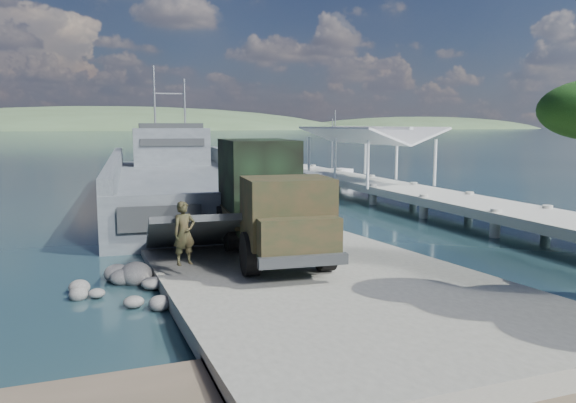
% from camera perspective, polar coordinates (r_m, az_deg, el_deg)
% --- Properties ---
extents(ground, '(1400.00, 1400.00, 0.00)m').
position_cam_1_polar(ground, '(19.65, 2.08, -8.15)').
color(ground, '#1A353E').
rests_on(ground, ground).
extents(boat_ramp, '(10.00, 18.00, 0.50)m').
position_cam_1_polar(boat_ramp, '(18.70, 3.27, -8.20)').
color(boat_ramp, slate).
rests_on(boat_ramp, ground).
extents(shoreline_rocks, '(3.20, 5.60, 0.90)m').
position_cam_1_polar(shoreline_rocks, '(18.77, -16.56, -9.26)').
color(shoreline_rocks, '#545451').
rests_on(shoreline_rocks, ground).
extents(distant_headlands, '(1000.00, 240.00, 48.00)m').
position_cam_1_polar(distant_headlands, '(580.29, -14.90, 7.06)').
color(distant_headlands, '#435B39').
rests_on(distant_headlands, ground).
extents(pier, '(6.40, 44.00, 6.10)m').
position_cam_1_polar(pier, '(41.66, 8.74, 2.51)').
color(pier, '#BABBAF').
rests_on(pier, ground).
extents(landing_craft, '(12.41, 38.74, 11.34)m').
position_cam_1_polar(landing_craft, '(40.30, -10.63, 1.33)').
color(landing_craft, '#4B5158').
rests_on(landing_craft, ground).
extents(military_truck, '(3.78, 9.50, 4.29)m').
position_cam_1_polar(military_truck, '(21.58, -2.21, 0.45)').
color(military_truck, black).
rests_on(military_truck, boat_ramp).
extents(soldier, '(0.85, 0.66, 2.07)m').
position_cam_1_polar(soldier, '(18.53, -10.47, -4.37)').
color(soldier, '#222E19').
rests_on(soldier, boat_ramp).
extents(sailboat_near, '(3.16, 5.97, 6.98)m').
position_cam_1_polar(sailboat_near, '(54.70, 4.85, 2.54)').
color(sailboat_near, white).
rests_on(sailboat_near, ground).
extents(sailboat_far, '(2.27, 5.21, 6.14)m').
position_cam_1_polar(sailboat_far, '(55.84, 4.52, 2.61)').
color(sailboat_far, white).
rests_on(sailboat_far, ground).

